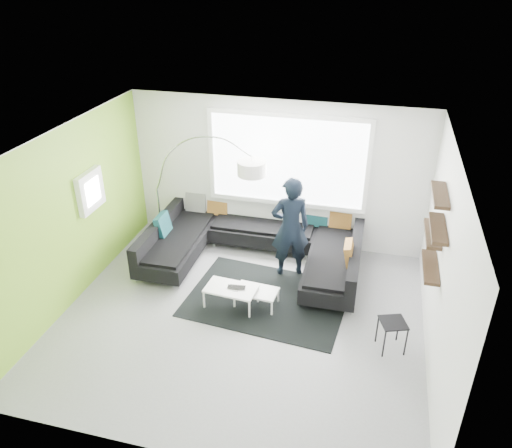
{
  "coord_description": "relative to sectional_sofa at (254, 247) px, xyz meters",
  "views": [
    {
      "loc": [
        1.75,
        -5.88,
        4.99
      ],
      "look_at": [
        0.02,
        0.9,
        1.19
      ],
      "focal_mm": 35.0,
      "sensor_mm": 36.0,
      "label": 1
    }
  ],
  "objects": [
    {
      "name": "sectional_sofa",
      "position": [
        0.0,
        0.0,
        0.0
      ],
      "size": [
        3.78,
        2.35,
        0.81
      ],
      "rotation": [
        0.0,
        0.0,
        0.01
      ],
      "color": "black",
      "rests_on": "ground"
    },
    {
      "name": "person",
      "position": [
        0.67,
        -0.12,
        0.56
      ],
      "size": [
        0.96,
        0.89,
        1.83
      ],
      "primitive_type": "imported",
      "rotation": [
        0.0,
        0.0,
        3.52
      ],
      "color": "black",
      "rests_on": "ground"
    },
    {
      "name": "laptop",
      "position": [
        0.04,
        -1.3,
        -0.01
      ],
      "size": [
        0.32,
        0.24,
        0.02
      ],
      "primitive_type": "imported",
      "rotation": [
        0.0,
        0.0,
        0.1
      ],
      "color": "black",
      "rests_on": "coffee_table"
    },
    {
      "name": "coffee_table",
      "position": [
        0.15,
        -1.23,
        -0.19
      ],
      "size": [
        1.09,
        0.69,
        0.34
      ],
      "primitive_type": "cube",
      "rotation": [
        0.0,
        0.0,
        -0.08
      ],
      "color": "white",
      "rests_on": "ground"
    },
    {
      "name": "arc_lamp",
      "position": [
        -1.94,
        0.31,
        0.79
      ],
      "size": [
        2.22,
        1.01,
        2.29
      ],
      "primitive_type": null,
      "rotation": [
        0.0,
        0.0,
        -0.13
      ],
      "color": "silver",
      "rests_on": "ground"
    },
    {
      "name": "side_table",
      "position": [
        2.44,
        -1.67,
        -0.12
      ],
      "size": [
        0.45,
        0.45,
        0.48
      ],
      "primitive_type": "cube",
      "rotation": [
        0.0,
        0.0,
        0.35
      ],
      "color": "black",
      "rests_on": "ground"
    },
    {
      "name": "rug",
      "position": [
        0.47,
        -0.98,
        -0.35
      ],
      "size": [
        2.68,
        2.05,
        0.01
      ],
      "primitive_type": "cube",
      "rotation": [
        0.0,
        0.0,
        -0.09
      ],
      "color": "black",
      "rests_on": "ground"
    },
    {
      "name": "room_shell",
      "position": [
        0.22,
        -1.34,
        1.45
      ],
      "size": [
        5.54,
        5.04,
        2.82
      ],
      "color": "silver",
      "rests_on": "ground"
    },
    {
      "name": "ground",
      "position": [
        0.19,
        -1.55,
        -0.36
      ],
      "size": [
        5.5,
        5.5,
        0.0
      ],
      "primitive_type": "plane",
      "color": "gray",
      "rests_on": "ground"
    }
  ]
}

